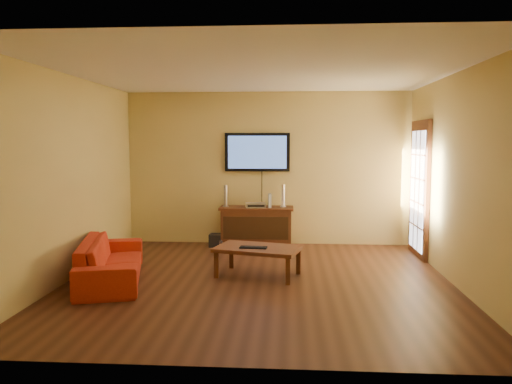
# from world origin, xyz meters

# --- Properties ---
(ground_plane) EXTENTS (5.00, 5.00, 0.00)m
(ground_plane) POSITION_xyz_m (0.00, 0.00, 0.00)
(ground_plane) COLOR #33190E
(ground_plane) RESTS_ON ground
(room_walls) EXTENTS (5.00, 5.00, 5.00)m
(room_walls) POSITION_xyz_m (0.00, 0.62, 1.69)
(room_walls) COLOR #D1B766
(room_walls) RESTS_ON ground
(french_door) EXTENTS (0.07, 1.02, 2.22)m
(french_door) POSITION_xyz_m (2.46, 1.70, 1.05)
(french_door) COLOR #45210F
(french_door) RESTS_ON ground
(media_console) EXTENTS (1.28, 0.49, 0.69)m
(media_console) POSITION_xyz_m (-0.18, 2.25, 0.35)
(media_console) COLOR #45210F
(media_console) RESTS_ON ground
(television) EXTENTS (1.15, 0.08, 0.68)m
(television) POSITION_xyz_m (-0.18, 2.45, 1.64)
(television) COLOR black
(television) RESTS_ON ground
(coffee_table) EXTENTS (1.25, 0.93, 0.40)m
(coffee_table) POSITION_xyz_m (-0.03, 0.29, 0.35)
(coffee_table) COLOR #45210F
(coffee_table) RESTS_ON ground
(sofa) EXTENTS (1.01, 1.96, 0.74)m
(sofa) POSITION_xyz_m (-1.94, -0.08, 0.37)
(sofa) COLOR red
(sofa) RESTS_ON ground
(speaker_left) EXTENTS (0.10, 0.10, 0.38)m
(speaker_left) POSITION_xyz_m (-0.72, 2.26, 0.86)
(speaker_left) COLOR silver
(speaker_left) RESTS_ON media_console
(speaker_right) EXTENTS (0.11, 0.11, 0.39)m
(speaker_right) POSITION_xyz_m (0.29, 2.28, 0.87)
(speaker_right) COLOR silver
(speaker_right) RESTS_ON media_console
(av_receiver) EXTENTS (0.37, 0.29, 0.08)m
(av_receiver) POSITION_xyz_m (-0.19, 2.21, 0.73)
(av_receiver) COLOR silver
(av_receiver) RESTS_ON media_console
(game_console) EXTENTS (0.07, 0.18, 0.24)m
(game_console) POSITION_xyz_m (0.05, 2.22, 0.81)
(game_console) COLOR white
(game_console) RESTS_ON media_console
(subwoofer) EXTENTS (0.23, 0.23, 0.22)m
(subwoofer) POSITION_xyz_m (-0.88, 2.14, 0.11)
(subwoofer) COLOR black
(subwoofer) RESTS_ON ground
(bottle) EXTENTS (0.06, 0.06, 0.19)m
(bottle) POSITION_xyz_m (-0.75, 1.80, 0.09)
(bottle) COLOR white
(bottle) RESTS_ON ground
(keyboard) EXTENTS (0.38, 0.17, 0.02)m
(keyboard) POSITION_xyz_m (-0.08, 0.21, 0.41)
(keyboard) COLOR black
(keyboard) RESTS_ON coffee_table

